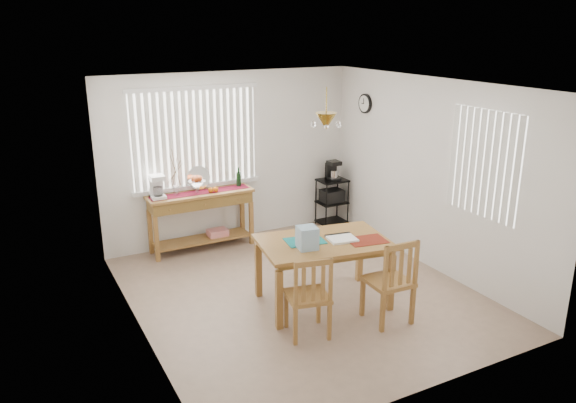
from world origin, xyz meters
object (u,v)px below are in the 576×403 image
sideboard (201,207)px  chair_right (391,281)px  dining_table (323,248)px  wire_cart (332,198)px  chair_left (309,297)px  cart_items (332,171)px

sideboard → chair_right: bearing=-69.9°
dining_table → wire_cart: bearing=55.7°
chair_left → wire_cart: bearing=53.9°
chair_left → chair_right: size_ratio=0.94×
dining_table → sideboard: bearing=106.7°
sideboard → chair_left: bearing=-86.8°
cart_items → chair_right: size_ratio=0.32×
chair_right → chair_left: bearing=170.2°
cart_items → wire_cart: bearing=-90.0°
sideboard → dining_table: size_ratio=0.96×
wire_cart → sideboard: bearing=179.8°
cart_items → chair_right: 3.32m
wire_cart → cart_items: (0.00, 0.01, 0.46)m
chair_left → chair_right: 0.98m
sideboard → wire_cart: 2.29m
cart_items → dining_table: size_ratio=0.20×
sideboard → wire_cart: size_ratio=1.99×
sideboard → dining_table: sideboard is taller
wire_cart → chair_right: (-1.16, -3.08, 0.03)m
sideboard → chair_left: (0.16, -2.92, -0.20)m
sideboard → dining_table: 2.44m
cart_items → chair_left: 3.64m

